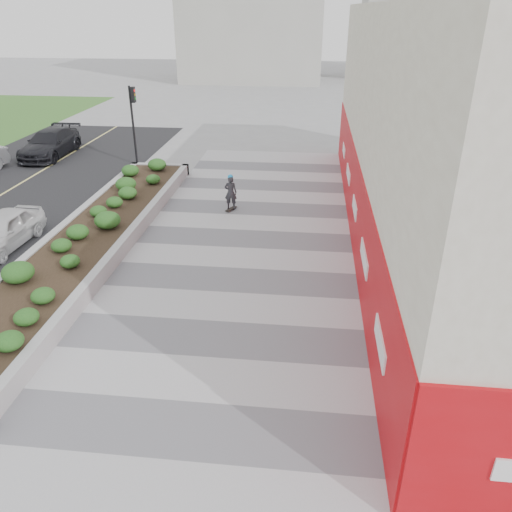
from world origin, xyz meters
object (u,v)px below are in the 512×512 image
at_px(skateboarder, 231,192).
at_px(car_white, 2,230).
at_px(car_dark, 50,143).
at_px(planter, 92,235).
at_px(traffic_signal_near, 133,114).

relative_size(skateboarder, car_white, 0.42).
bearing_deg(car_dark, planter, -58.60).
bearing_deg(planter, skateboarder, 42.27).
distance_m(planter, car_white, 3.16).
relative_size(traffic_signal_near, car_white, 1.11).
height_order(planter, traffic_signal_near, traffic_signal_near).
relative_size(skateboarder, car_dark, 0.31).
distance_m(planter, skateboarder, 6.09).
xyz_separation_m(traffic_signal_near, car_white, (-1.39, -10.95, -2.11)).
bearing_deg(car_dark, skateboarder, -33.38).
relative_size(planter, traffic_signal_near, 4.29).
bearing_deg(skateboarder, car_white, -126.99).
bearing_deg(traffic_signal_near, planter, -80.65).
relative_size(traffic_signal_near, car_dark, 0.82).
height_order(planter, car_white, car_white).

